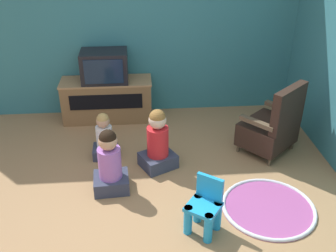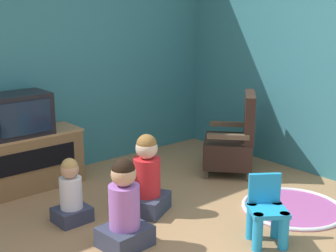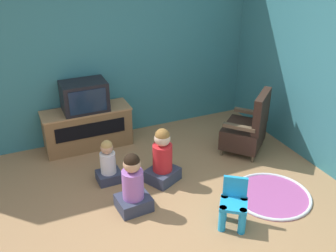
# 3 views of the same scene
# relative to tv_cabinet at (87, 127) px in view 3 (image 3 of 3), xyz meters

# --- Properties ---
(ground_plane) EXTENTS (30.00, 30.00, 0.00)m
(ground_plane) POSITION_rel_tv_cabinet_xyz_m (0.46, -2.14, -0.30)
(ground_plane) COLOR #9E754C
(wall_back) EXTENTS (5.27, 0.12, 2.84)m
(wall_back) POSITION_rel_tv_cabinet_xyz_m (0.09, 0.29, 1.12)
(wall_back) COLOR teal
(wall_back) RESTS_ON ground_plane
(tv_cabinet) EXTENTS (1.22, 0.44, 0.57)m
(tv_cabinet) POSITION_rel_tv_cabinet_xyz_m (0.00, 0.00, 0.00)
(tv_cabinet) COLOR brown
(tv_cabinet) RESTS_ON ground_plane
(television) EXTENTS (0.61, 0.42, 0.41)m
(television) POSITION_rel_tv_cabinet_xyz_m (-0.00, -0.01, 0.48)
(television) COLOR black
(television) RESTS_ON tv_cabinet
(black_armchair) EXTENTS (0.80, 0.79, 0.89)m
(black_armchair) POSITION_rel_tv_cabinet_xyz_m (1.99, -1.03, 0.04)
(black_armchair) COLOR brown
(black_armchair) RESTS_ON ground_plane
(yellow_kid_chair) EXTENTS (0.38, 0.38, 0.53)m
(yellow_kid_chair) POSITION_rel_tv_cabinet_xyz_m (0.98, -2.28, -0.07)
(yellow_kid_chair) COLOR #1E99DB
(yellow_kid_chair) RESTS_ON ground_plane
(play_mat) EXTENTS (0.92, 0.92, 0.04)m
(play_mat) POSITION_rel_tv_cabinet_xyz_m (1.67, -2.05, -0.29)
(play_mat) COLOR #A54C8C
(play_mat) RESTS_ON ground_plane
(child_watching_left) EXTENTS (0.29, 0.26, 0.57)m
(child_watching_left) POSITION_rel_tv_cabinet_xyz_m (0.02, -0.97, -0.05)
(child_watching_left) COLOR #33384C
(child_watching_left) RESTS_ON ground_plane
(child_watching_center) EXTENTS (0.47, 0.45, 0.72)m
(child_watching_center) POSITION_rel_tv_cabinet_xyz_m (0.63, -1.24, 0.01)
(child_watching_center) COLOR #33384C
(child_watching_center) RESTS_ON ground_plane
(child_watching_right) EXTENTS (0.38, 0.34, 0.71)m
(child_watching_right) POSITION_rel_tv_cabinet_xyz_m (0.12, -1.61, 0.01)
(child_watching_right) COLOR #33384C
(child_watching_right) RESTS_ON ground_plane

